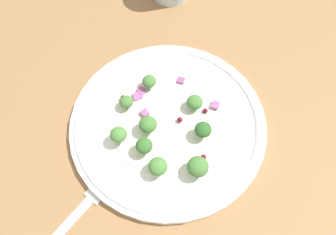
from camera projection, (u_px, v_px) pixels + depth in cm
name	position (u px, v px, depth cm)	size (l,w,h in cm)	color
ground_plane	(161.00, 144.00, 50.94)	(180.00, 180.00, 2.00)	olive
plate	(168.00, 123.00, 50.48)	(28.95, 28.95, 1.70)	white
dressing_pool	(168.00, 122.00, 50.09)	(16.79, 16.79, 0.20)	white
broccoli_floret_0	(203.00, 130.00, 47.43)	(2.39, 2.39, 2.42)	#9EC684
broccoli_floret_1	(195.00, 102.00, 49.96)	(2.38, 2.38, 2.41)	#9EC684
broccoli_floret_2	(148.00, 125.00, 47.82)	(2.57, 2.57, 2.60)	#8EB77A
broccoli_floret_3	(144.00, 146.00, 46.27)	(2.34, 2.34, 2.37)	#9EC684
broccoli_floret_4	(149.00, 82.00, 51.58)	(2.13, 2.13, 2.16)	#ADD18E
broccoli_floret_5	(158.00, 167.00, 45.06)	(2.59, 2.59, 2.62)	#ADD18E
broccoli_floret_6	(126.00, 102.00, 50.02)	(2.04, 2.04, 2.06)	#ADD18E
broccoli_floret_7	(118.00, 135.00, 47.04)	(2.36, 2.36, 2.39)	#8EB77A
broccoli_floret_8	(198.00, 167.00, 44.97)	(2.91, 2.91, 2.95)	#9EC684
cranberry_0	(180.00, 120.00, 49.59)	(0.79, 0.79, 0.79)	maroon
cranberry_1	(123.00, 98.00, 51.19)	(0.75, 0.75, 0.75)	maroon
cranberry_2	(204.00, 109.00, 50.58)	(0.74, 0.74, 0.74)	maroon
cranberry_3	(203.00, 157.00, 46.95)	(0.79, 0.79, 0.79)	maroon
onion_bit_0	(216.00, 105.00, 50.77)	(1.14, 1.27, 0.34)	#A35B93
onion_bit_1	(145.00, 113.00, 50.17)	(1.01, 1.08, 0.56)	#A35B93
onion_bit_2	(181.00, 80.00, 53.17)	(1.10, 1.10, 0.39)	#934C84
onion_bit_3	(137.00, 96.00, 51.84)	(1.34, 1.28, 0.38)	#A35B93
onion_bit_4	(142.00, 91.00, 52.30)	(1.01, 1.27, 0.54)	#A35B93
fork	(65.00, 226.00, 44.14)	(7.89, 18.14, 0.50)	silver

